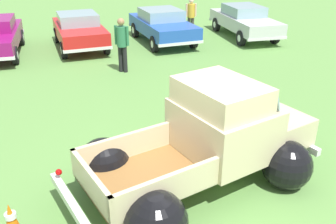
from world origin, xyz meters
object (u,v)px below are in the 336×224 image
show_car_3 (244,20)px  spectator_1 (122,42)px  vintage_pickup_truck (211,144)px  show_car_1 (79,29)px  spectator_0 (191,14)px  lane_cone_0 (12,221)px  show_car_2 (162,24)px

show_car_3 → spectator_1: spectator_1 is taller
vintage_pickup_truck → show_car_1: 10.50m
spectator_0 → lane_cone_0: bearing=153.9°
spectator_1 → show_car_1: bearing=-124.0°
show_car_2 → show_car_3: same height
show_car_1 → vintage_pickup_truck: bearing=4.6°
show_car_3 → spectator_0: spectator_0 is taller
show_car_3 → spectator_0: (-2.24, 1.09, 0.20)m
vintage_pickup_truck → show_car_2: bearing=63.0°
lane_cone_0 → spectator_1: bearing=66.2°
lane_cone_0 → show_car_3: bearing=47.6°
show_car_2 → spectator_1: spectator_1 is taller
spectator_0 → spectator_1: spectator_1 is taller
show_car_1 → lane_cone_0: show_car_1 is taller
show_car_1 → show_car_3: 7.55m
spectator_0 → vintage_pickup_truck: bearing=166.9°
vintage_pickup_truck → spectator_1: 6.76m
show_car_2 → lane_cone_0: (-5.70, -10.79, -0.47)m
spectator_0 → lane_cone_0: size_ratio=2.73×
show_car_2 → spectator_1: 4.35m
spectator_1 → lane_cone_0: spectator_1 is taller
spectator_1 → lane_cone_0: size_ratio=2.92×
show_car_1 → lane_cone_0: (-2.11, -10.91, -0.47)m
spectator_1 → vintage_pickup_truck: bearing=41.8°
spectator_1 → lane_cone_0: 7.95m
show_car_2 → show_car_3: bearing=84.0°
vintage_pickup_truck → lane_cone_0: vintage_pickup_truck is taller
show_car_1 → spectator_0: bearing=95.4°
vintage_pickup_truck → spectator_0: bearing=55.8°
show_car_2 → spectator_1: (-2.51, -3.55, 0.28)m
spectator_0 → lane_cone_0: spectator_0 is taller
vintage_pickup_truck → show_car_2: 10.53m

